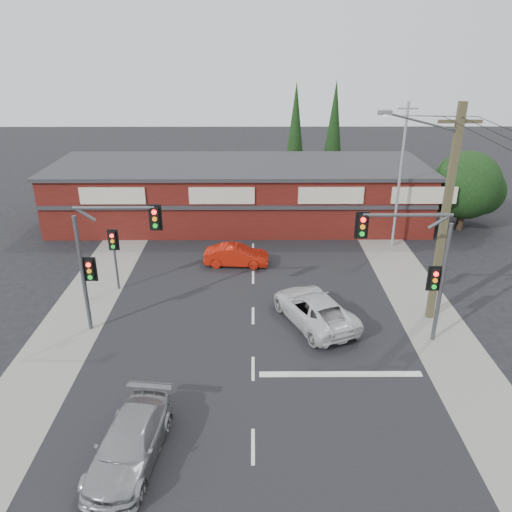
{
  "coord_description": "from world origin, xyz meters",
  "views": [
    {
      "loc": [
        0.03,
        -17.84,
        12.3
      ],
      "look_at": [
        0.14,
        3.0,
        3.21
      ],
      "focal_mm": 35.0,
      "sensor_mm": 36.0,
      "label": 1
    }
  ],
  "objects_px": {
    "silver_suv": "(130,443)",
    "utility_pole": "(443,210)",
    "red_sedan": "(236,255)",
    "shop_building": "(239,192)",
    "white_suv": "(314,309)"
  },
  "relations": [
    {
      "from": "silver_suv",
      "to": "utility_pole",
      "type": "distance_m",
      "value": 15.81
    },
    {
      "from": "silver_suv",
      "to": "red_sedan",
      "type": "height_order",
      "value": "silver_suv"
    },
    {
      "from": "white_suv",
      "to": "shop_building",
      "type": "height_order",
      "value": "shop_building"
    },
    {
      "from": "silver_suv",
      "to": "red_sedan",
      "type": "bearing_deg",
      "value": 86.11
    },
    {
      "from": "utility_pole",
      "to": "white_suv",
      "type": "bearing_deg",
      "value": -175.39
    },
    {
      "from": "shop_building",
      "to": "utility_pole",
      "type": "bearing_deg",
      "value": -56.24
    },
    {
      "from": "shop_building",
      "to": "utility_pole",
      "type": "distance_m",
      "value": 17.15
    },
    {
      "from": "red_sedan",
      "to": "shop_building",
      "type": "distance_m",
      "value": 8.08
    },
    {
      "from": "silver_suv",
      "to": "shop_building",
      "type": "distance_m",
      "value": 23.05
    },
    {
      "from": "shop_building",
      "to": "utility_pole",
      "type": "height_order",
      "value": "utility_pole"
    },
    {
      "from": "silver_suv",
      "to": "utility_pole",
      "type": "relative_size",
      "value": 0.46
    },
    {
      "from": "white_suv",
      "to": "silver_suv",
      "type": "xyz_separation_m",
      "value": [
        -6.74,
        -8.38,
        -0.05
      ]
    },
    {
      "from": "silver_suv",
      "to": "utility_pole",
      "type": "xyz_separation_m",
      "value": [
        12.24,
        8.83,
        4.73
      ]
    },
    {
      "from": "silver_suv",
      "to": "red_sedan",
      "type": "relative_size",
      "value": 1.22
    },
    {
      "from": "silver_suv",
      "to": "utility_pole",
      "type": "bearing_deg",
      "value": 42.91
    }
  ]
}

